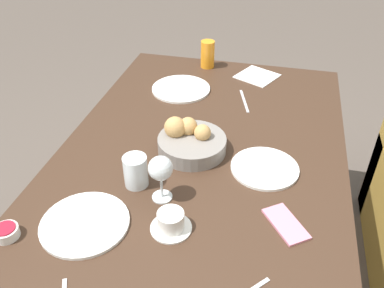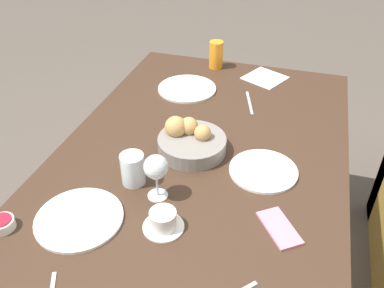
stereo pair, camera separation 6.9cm
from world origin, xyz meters
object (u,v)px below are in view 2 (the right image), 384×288
Objects in this scene: plate_far_center at (263,171)px; juice_glass at (216,55)px; bread_basket at (190,141)px; jam_bowl_berry at (2,224)px; plate_near_left at (187,89)px; water_tumbler at (133,169)px; plate_near_right at (79,219)px; coffee_cup at (163,221)px; wine_glass at (156,168)px; cell_phone at (279,228)px; napkin at (265,78)px; knife_silver at (249,103)px.

juice_glass reaches higher than plate_far_center.
bread_basket reaches higher than jam_bowl_berry.
plate_far_center is (0.48, 0.42, 0.00)m from plate_near_left.
jam_bowl_berry reaches higher than plate_far_center.
juice_glass is at bearing -154.71° from plate_far_center.
bread_basket is 0.26m from water_tumbler.
plate_near_right is 2.42× the size of water_tumbler.
juice_glass is (-0.75, -0.36, 0.06)m from plate_far_center.
coffee_cup is (0.33, -0.24, 0.02)m from plate_far_center.
wine_glass is at bearing 66.75° from water_tumbler.
coffee_cup is 0.33m from cell_phone.
plate_far_center is 3.26× the size of jam_bowl_berry.
juice_glass reaches higher than cell_phone.
wine_glass is 0.95× the size of cell_phone.
cell_phone is at bearing 106.01° from coffee_cup.
coffee_cup is (-0.04, 0.25, 0.02)m from plate_near_right.
plate_far_center is at bearing 41.06° from plate_near_left.
coffee_cup is at bearing -7.50° from napkin.
bread_basket is 0.67m from napkin.
cell_phone is (0.69, 0.21, 0.00)m from knife_silver.
napkin is at bearing -171.88° from plate_far_center.
napkin is at bearing 172.50° from coffee_cup.
water_tumbler reaches higher than knife_silver.
plate_near_left is 0.30m from knife_silver.
juice_glass reaches higher than plate_near_right.
knife_silver is 0.83× the size of napkin.
jam_bowl_berry is at bearing -26.24° from napkin.
bread_basket is 1.84× the size of juice_glass.
bread_basket reaches higher than napkin.
plate_near_right is 1.37× the size of knife_silver.
bread_basket is 1.57× the size of wine_glass.
juice_glass reaches higher than plate_near_left.
wine_glass reaches higher than plate_near_right.
water_tumbler is (0.17, -0.40, 0.05)m from plate_far_center.
plate_far_center is 1.74× the size of juice_glass.
plate_near_left is at bearing -145.20° from cell_phone.
plate_near_left is at bearing -169.98° from wine_glass.
plate_near_right is (0.86, -0.06, 0.00)m from plate_near_left.
wine_glass is at bearing -54.17° from plate_far_center.
juice_glass is 0.59× the size of napkin.
bread_basket is at bearing -20.00° from knife_silver.
napkin is (-1.17, 0.58, -0.01)m from jam_bowl_berry.
water_tumbler is 0.47× the size of napkin.
juice_glass is 0.27m from napkin.
plate_far_center is at bearing -161.07° from cell_phone.
plate_near_right is 3.64× the size of jam_bowl_berry.
knife_silver is at bearing -6.37° from napkin.
plate_far_center is at bearing 16.00° from knife_silver.
napkin is (-1.03, 0.14, -0.03)m from coffee_cup.
bread_basket is 0.46m from cell_phone.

